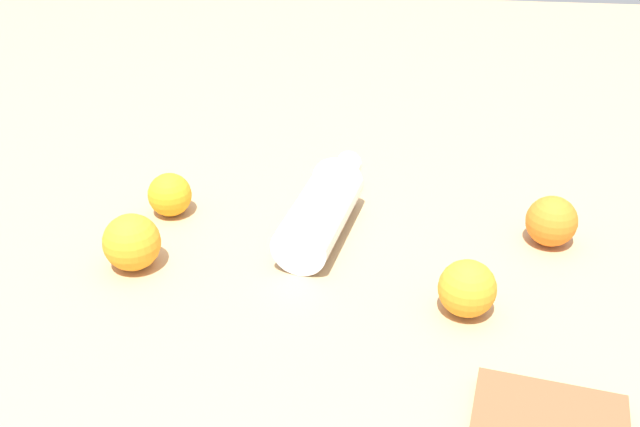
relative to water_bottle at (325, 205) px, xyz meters
name	(u,v)px	position (x,y,z in m)	size (l,w,h in m)	color
ground_plane	(334,230)	(0.00, -0.01, -0.04)	(2.40, 2.40, 0.00)	tan
water_bottle	(325,205)	(0.00, 0.00, 0.00)	(0.25, 0.11, 0.07)	silver
orange_0	(170,195)	(0.01, 0.22, -0.01)	(0.06, 0.06, 0.06)	orange
orange_1	(132,242)	(-0.12, 0.23, 0.00)	(0.07, 0.07, 0.07)	orange
orange_2	(552,222)	(-0.01, -0.30, 0.00)	(0.07, 0.07, 0.07)	orange
orange_3	(467,288)	(-0.16, -0.18, 0.00)	(0.07, 0.07, 0.07)	orange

